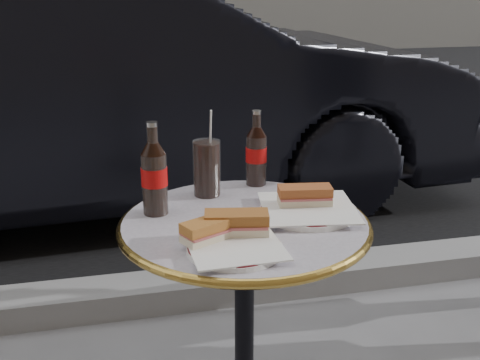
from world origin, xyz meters
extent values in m
cube|color=black|center=(0.00, 5.00, 0.00)|extent=(40.00, 8.00, 0.00)
cube|color=gray|center=(0.00, 0.90, 0.05)|extent=(40.00, 0.20, 0.12)
cylinder|color=white|center=(-0.06, -0.17, 0.74)|extent=(0.24, 0.24, 0.01)
cylinder|color=white|center=(0.17, 0.01, 0.74)|extent=(0.31, 0.31, 0.01)
cube|color=#AF692C|center=(-0.11, -0.12, 0.77)|extent=(0.14, 0.11, 0.05)
cube|color=#9C5B27|center=(-0.04, -0.10, 0.77)|extent=(0.15, 0.09, 0.05)
cube|color=#A35329|center=(0.16, 0.03, 0.77)|extent=(0.14, 0.08, 0.05)
cylinder|color=black|center=(-0.06, 0.20, 0.81)|extent=(0.10, 0.10, 0.15)
imported|color=black|center=(-0.32, 2.13, 0.69)|extent=(1.76, 4.31, 1.39)
camera|label=1|loc=(-0.32, -1.33, 1.30)|focal=45.00mm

